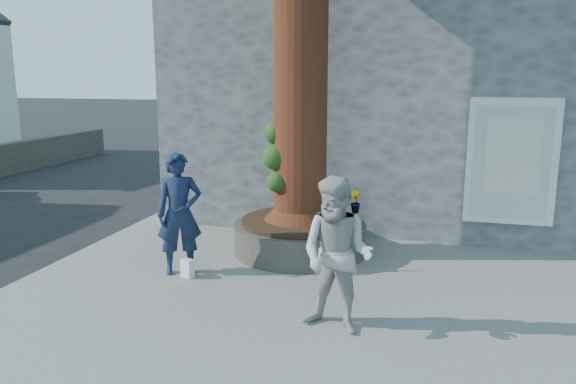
# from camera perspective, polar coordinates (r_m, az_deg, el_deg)

# --- Properties ---
(ground) EXTENTS (120.00, 120.00, 0.00)m
(ground) POSITION_cam_1_polar(r_m,az_deg,el_deg) (8.44, -7.54, -10.42)
(ground) COLOR black
(ground) RESTS_ON ground
(pavement) EXTENTS (9.00, 8.00, 0.12)m
(pavement) POSITION_cam_1_polar(r_m,az_deg,el_deg) (8.90, 4.05, -8.73)
(pavement) COLOR slate
(pavement) RESTS_ON ground
(yellow_line) EXTENTS (0.10, 30.00, 0.01)m
(yellow_line) POSITION_cam_1_polar(r_m,az_deg,el_deg) (10.71, -20.74, -6.23)
(yellow_line) COLOR yellow
(yellow_line) RESTS_ON ground
(stone_shop) EXTENTS (10.30, 8.30, 6.30)m
(stone_shop) POSITION_cam_1_polar(r_m,az_deg,el_deg) (14.39, 13.17, 11.44)
(stone_shop) COLOR #505356
(stone_shop) RESTS_ON ground
(planter) EXTENTS (2.30, 2.30, 0.60)m
(planter) POSITION_cam_1_polar(r_m,az_deg,el_deg) (9.86, 1.21, -4.48)
(planter) COLOR black
(planter) RESTS_ON pavement
(man) EXTENTS (0.83, 0.73, 1.91)m
(man) POSITION_cam_1_polar(r_m,az_deg,el_deg) (8.84, -10.97, -2.19)
(man) COLOR #151F3C
(man) RESTS_ON pavement
(woman) EXTENTS (1.06, 0.90, 1.90)m
(woman) POSITION_cam_1_polar(r_m,az_deg,el_deg) (6.75, 5.02, -6.44)
(woman) COLOR #AFABA8
(woman) RESTS_ON pavement
(shopping_bag) EXTENTS (0.23, 0.19, 0.28)m
(shopping_bag) POSITION_cam_1_polar(r_m,az_deg,el_deg) (8.85, -10.17, -7.63)
(shopping_bag) COLOR white
(shopping_bag) RESTS_ON pavement
(plant_a) EXTENTS (0.26, 0.25, 0.41)m
(plant_a) POSITION_cam_1_polar(r_m,az_deg,el_deg) (8.80, 3.66, -3.06)
(plant_a) COLOR gray
(plant_a) RESTS_ON planter
(plant_b) EXTENTS (0.31, 0.31, 0.41)m
(plant_b) POSITION_cam_1_polar(r_m,az_deg,el_deg) (10.24, 6.80, -1.00)
(plant_b) COLOR gray
(plant_b) RESTS_ON planter
(plant_c) EXTENTS (0.25, 0.25, 0.33)m
(plant_c) POSITION_cam_1_polar(r_m,az_deg,el_deg) (9.56, 2.61, -2.08)
(plant_c) COLOR gray
(plant_c) RESTS_ON planter
(plant_d) EXTENTS (0.31, 0.32, 0.28)m
(plant_d) POSITION_cam_1_polar(r_m,az_deg,el_deg) (9.77, 0.27, -1.91)
(plant_d) COLOR gray
(plant_d) RESTS_ON planter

